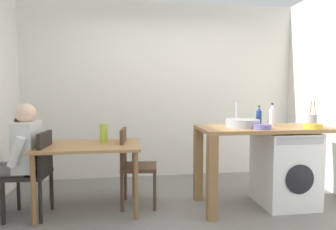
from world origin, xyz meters
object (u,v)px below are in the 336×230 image
(mixing_bowl, at_px, (262,126))
(washing_machine, at_px, (284,168))
(vase, at_px, (104,133))
(colander, at_px, (313,126))
(bottle_squat_brown, at_px, (272,116))
(utensil_crock, at_px, (312,120))
(dining_table, at_px, (90,153))
(chair_person_seat, at_px, (35,169))
(chair_opposite, at_px, (133,162))
(seated_person, at_px, (19,154))
(bottle_tall_green, at_px, (259,116))

(mixing_bowl, bearing_deg, washing_machine, 26.88)
(vase, bearing_deg, colander, -12.05)
(bottle_squat_brown, relative_size, vase, 1.26)
(vase, bearing_deg, utensil_crock, -5.01)
(washing_machine, bearing_deg, mixing_bowl, -153.12)
(dining_table, height_order, bottle_squat_brown, bottle_squat_brown)
(chair_person_seat, xyz_separation_m, utensil_crock, (3.15, -0.01, 0.48))
(washing_machine, distance_m, colander, 0.59)
(dining_table, bearing_deg, chair_person_seat, -169.16)
(colander, distance_m, vase, 2.32)
(chair_person_seat, height_order, vase, vase)
(chair_person_seat, xyz_separation_m, vase, (0.70, 0.20, 0.34))
(chair_opposite, height_order, seated_person, seated_person)
(bottle_tall_green, bearing_deg, colander, -42.02)
(washing_machine, xyz_separation_m, bottle_squat_brown, (-0.13, 0.08, 0.61))
(bottle_tall_green, height_order, vase, bottle_tall_green)
(colander, relative_size, vase, 0.93)
(chair_person_seat, bearing_deg, mixing_bowl, -92.78)
(chair_opposite, xyz_separation_m, colander, (1.95, -0.44, 0.44))
(seated_person, relative_size, bottle_squat_brown, 4.43)
(bottle_squat_brown, relative_size, mixing_bowl, 1.42)
(dining_table, relative_size, washing_machine, 1.28)
(bottle_tall_green, bearing_deg, bottle_squat_brown, -39.38)
(washing_machine, height_order, bottle_squat_brown, bottle_squat_brown)
(washing_machine, bearing_deg, chair_person_seat, 178.71)
(dining_table, distance_m, seated_person, 0.71)
(chair_person_seat, bearing_deg, vase, -70.19)
(dining_table, bearing_deg, colander, -9.03)
(mixing_bowl, bearing_deg, utensil_crock, 18.26)
(chair_opposite, height_order, mixing_bowl, mixing_bowl)
(chair_person_seat, relative_size, mixing_bowl, 4.71)
(vase, bearing_deg, bottle_squat_brown, -5.52)
(washing_machine, bearing_deg, seated_person, 178.59)
(dining_table, height_order, washing_machine, washing_machine)
(seated_person, bearing_deg, vase, -73.75)
(washing_machine, bearing_deg, chair_opposite, 172.72)
(utensil_crock, bearing_deg, chair_opposite, 175.37)
(seated_person, relative_size, colander, 6.00)
(bottle_tall_green, distance_m, utensil_crock, 0.63)
(chair_person_seat, height_order, utensil_crock, utensil_crock)
(seated_person, bearing_deg, utensil_crock, -86.91)
(seated_person, height_order, washing_machine, seated_person)
(chair_person_seat, height_order, seated_person, seated_person)
(mixing_bowl, xyz_separation_m, colander, (0.58, -0.02, 0.00))
(chair_person_seat, bearing_deg, utensil_crock, -86.75)
(chair_opposite, bearing_deg, colander, 83.01)
(utensil_crock, height_order, vase, utensil_crock)
(dining_table, bearing_deg, bottle_tall_green, 0.21)
(chair_person_seat, distance_m, seated_person, 0.23)
(vase, bearing_deg, seated_person, -167.18)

